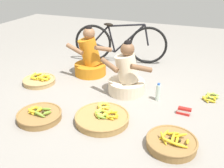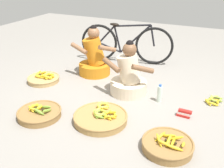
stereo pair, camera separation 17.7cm
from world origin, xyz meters
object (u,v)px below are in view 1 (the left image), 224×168
(banana_basket_front_center, at_px, (39,80))
(water_bottle, at_px, (158,92))
(bicycle_leaning, at_px, (120,43))
(banana_basket_back_center, at_px, (39,115))
(vendor_woman_behind, at_px, (90,59))
(banana_basket_mid_right, at_px, (102,117))
(vendor_woman_front, at_px, (127,77))
(packet_carton_stack, at_px, (184,111))
(banana_basket_back_right, at_px, (172,142))
(loose_bananas_near_vendor, at_px, (211,97))

(banana_basket_front_center, distance_m, water_bottle, 1.83)
(bicycle_leaning, xyz_separation_m, banana_basket_back_center, (-0.23, -2.20, -0.31))
(vendor_woman_behind, relative_size, bicycle_leaning, 0.49)
(bicycle_leaning, distance_m, banana_basket_mid_right, 2.05)
(vendor_woman_front, distance_m, water_bottle, 0.49)
(packet_carton_stack, bearing_deg, banana_basket_back_right, -93.14)
(vendor_woman_front, height_order, banana_basket_back_center, vendor_woman_front)
(bicycle_leaning, relative_size, banana_basket_front_center, 3.36)
(vendor_woman_behind, distance_m, banana_basket_mid_right, 1.45)
(vendor_woman_behind, xyz_separation_m, packet_carton_stack, (1.62, -0.71, -0.22))
(banana_basket_back_right, bearing_deg, banana_basket_front_center, 160.18)
(banana_basket_front_center, bearing_deg, loose_bananas_near_vendor, 10.08)
(water_bottle, xyz_separation_m, packet_carton_stack, (0.38, -0.24, -0.07))
(packet_carton_stack, bearing_deg, vendor_woman_behind, 156.27)
(bicycle_leaning, height_order, banana_basket_front_center, bicycle_leaning)
(vendor_woman_behind, relative_size, loose_bananas_near_vendor, 2.63)
(banana_basket_mid_right, bearing_deg, packet_carton_stack, 30.36)
(water_bottle, bearing_deg, banana_basket_front_center, -175.58)
(bicycle_leaning, distance_m, packet_carton_stack, 2.02)
(bicycle_leaning, distance_m, loose_bananas_near_vendor, 1.93)
(banana_basket_front_center, height_order, packet_carton_stack, banana_basket_front_center)
(vendor_woman_front, bearing_deg, vendor_woman_behind, 151.81)
(banana_basket_front_center, height_order, water_bottle, water_bottle)
(banana_basket_front_center, relative_size, banana_basket_mid_right, 0.77)
(vendor_woman_front, xyz_separation_m, water_bottle, (0.47, -0.06, -0.13))
(banana_basket_back_right, relative_size, packet_carton_stack, 2.95)
(banana_basket_back_right, distance_m, banana_basket_mid_right, 0.85)
(vendor_woman_behind, bearing_deg, vendor_woman_front, -28.19)
(banana_basket_mid_right, xyz_separation_m, water_bottle, (0.50, 0.75, 0.06))
(vendor_woman_front, distance_m, banana_basket_mid_right, 0.83)
(loose_bananas_near_vendor, xyz_separation_m, packet_carton_stack, (-0.30, -0.54, 0.02))
(loose_bananas_near_vendor, height_order, packet_carton_stack, packet_carton_stack)
(vendor_woman_behind, bearing_deg, banana_basket_back_right, -41.34)
(vendor_woman_behind, distance_m, banana_basket_back_center, 1.47)
(vendor_woman_front, height_order, water_bottle, vendor_woman_front)
(loose_bananas_near_vendor, bearing_deg, banana_basket_front_center, -169.92)
(vendor_woman_front, bearing_deg, banana_basket_back_right, -50.35)
(bicycle_leaning, xyz_separation_m, packet_carton_stack, (1.37, -1.46, -0.31))
(vendor_woman_front, bearing_deg, packet_carton_stack, -19.38)
(banana_basket_front_center, bearing_deg, banana_basket_back_center, -54.15)
(vendor_woman_behind, xyz_separation_m, banana_basket_back_center, (0.03, -1.45, -0.21))
(bicycle_leaning, xyz_separation_m, banana_basket_front_center, (-0.84, -1.36, -0.31))
(vendor_woman_behind, height_order, banana_basket_mid_right, vendor_woman_behind)
(banana_basket_back_center, xyz_separation_m, banana_basket_mid_right, (0.72, 0.23, 0.00))
(banana_basket_front_center, xyz_separation_m, loose_bananas_near_vendor, (2.50, 0.44, -0.02))
(packet_carton_stack, bearing_deg, vendor_woman_front, 160.62)
(bicycle_leaning, relative_size, packet_carton_stack, 9.50)
(loose_bananas_near_vendor, bearing_deg, vendor_woman_front, -168.01)
(bicycle_leaning, bearing_deg, banana_basket_back_right, -58.12)
(bicycle_leaning, bearing_deg, packet_carton_stack, -46.80)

